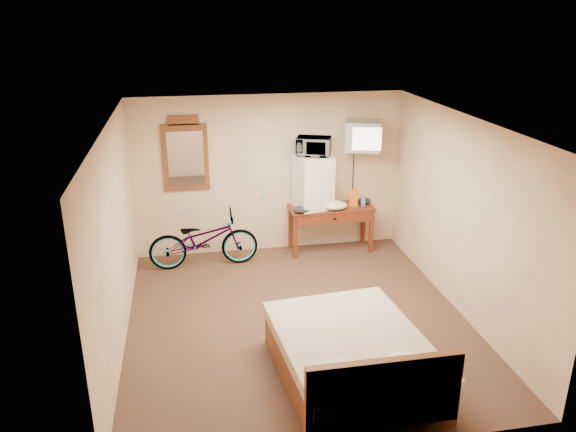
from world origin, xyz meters
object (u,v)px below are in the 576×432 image
object	(u,v)px
microwave	(314,146)
bed	(353,360)
blue_cup	(363,202)
bicycle	(204,240)
mini_fridge	(313,182)
crt_television	(362,136)
wall_mirror	(185,155)
desk	(332,214)

from	to	relation	value
microwave	bed	size ratio (longest dim) A/B	0.25
blue_cup	bicycle	size ratio (longest dim) A/B	0.08
bicycle	bed	xyz separation A→B (m)	(1.39, -3.19, -0.13)
mini_fridge	bed	xyz separation A→B (m)	(-0.34, -3.43, -0.87)
microwave	bed	world-z (taller)	microwave
crt_television	microwave	bearing A→B (deg)	177.76
wall_mirror	crt_television	bearing A→B (deg)	-5.39
microwave	bicycle	distance (m)	2.18
bed	crt_television	bearing A→B (deg)	72.12
desk	microwave	xyz separation A→B (m)	(-0.30, 0.05, 1.10)
microwave	crt_television	xyz separation A→B (m)	(0.75, -0.03, 0.14)
desk	bed	bearing A→B (deg)	-100.76
desk	crt_television	size ratio (longest dim) A/B	2.02
microwave	blue_cup	bearing A→B (deg)	15.32
mini_fridge	bed	distance (m)	3.56
desk	microwave	distance (m)	1.14
desk	wall_mirror	xyz separation A→B (m)	(-2.22, 0.27, 1.00)
microwave	wall_mirror	distance (m)	1.93
desk	mini_fridge	world-z (taller)	mini_fridge
crt_television	wall_mirror	size ratio (longest dim) A/B	0.57
crt_television	mini_fridge	bearing A→B (deg)	177.77
mini_fridge	wall_mirror	distance (m)	1.99
microwave	crt_television	size ratio (longest dim) A/B	0.77
desk	bicycle	bearing A→B (deg)	-174.59
desk	crt_television	world-z (taller)	crt_television
microwave	wall_mirror	size ratio (longest dim) A/B	0.44
desk	mini_fridge	bearing A→B (deg)	170.58
mini_fridge	crt_television	bearing A→B (deg)	-2.23
desk	blue_cup	size ratio (longest dim) A/B	10.19
blue_cup	bed	distance (m)	3.60
crt_television	bed	bearing A→B (deg)	-107.88
desk	bicycle	xyz separation A→B (m)	(-2.03, -0.19, -0.20)
blue_cup	bed	xyz separation A→B (m)	(-1.16, -3.37, -0.52)
crt_television	blue_cup	bearing A→B (deg)	-27.91
blue_cup	wall_mirror	distance (m)	2.86
blue_cup	desk	bearing A→B (deg)	178.82
microwave	bicycle	bearing A→B (deg)	-152.48
wall_mirror	bicycle	world-z (taller)	wall_mirror
mini_fridge	bicycle	size ratio (longest dim) A/B	0.52
wall_mirror	bed	bearing A→B (deg)	-66.68
desk	mini_fridge	xyz separation A→B (m)	(-0.30, 0.05, 0.54)
mini_fridge	bed	world-z (taller)	mini_fridge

